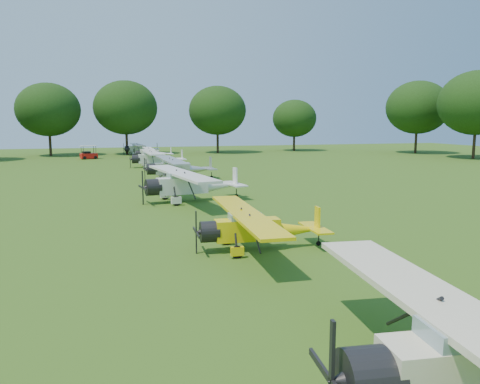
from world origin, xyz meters
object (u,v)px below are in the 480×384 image
object	(u,v)px
aircraft_3	(190,182)
aircraft_6	(152,152)
aircraft_4	(177,166)
aircraft_5	(156,157)
aircraft_7	(140,148)
golf_cart	(88,155)
aircraft_2	(257,226)

from	to	relation	value
aircraft_3	aircraft_6	bearing A→B (deg)	79.70
aircraft_3	aircraft_6	world-z (taller)	aircraft_3
aircraft_4	aircraft_6	size ratio (longest dim) A/B	1.21
aircraft_4	aircraft_5	distance (m)	13.46
aircraft_3	aircraft_7	world-z (taller)	aircraft_3
aircraft_3	aircraft_5	bearing A→B (deg)	80.62
aircraft_5	aircraft_3	bearing A→B (deg)	-92.26
aircraft_3	golf_cart	size ratio (longest dim) A/B	4.41
aircraft_5	aircraft_6	size ratio (longest dim) A/B	1.19
aircraft_3	golf_cart	world-z (taller)	aircraft_3
aircraft_4	aircraft_7	world-z (taller)	aircraft_4
aircraft_7	aircraft_5	bearing A→B (deg)	-93.15
aircraft_4	aircraft_5	xyz separation A→B (m)	(-0.70, 13.44, -0.02)
aircraft_2	aircraft_6	xyz separation A→B (m)	(0.65, 53.09, -0.03)
golf_cart	aircraft_4	bearing A→B (deg)	-89.53
aircraft_4	golf_cart	xyz separation A→B (m)	(-9.35, 29.63, -0.61)
aircraft_5	aircraft_6	distance (m)	12.75
aircraft_3	aircraft_4	bearing A→B (deg)	76.66
aircraft_7	golf_cart	size ratio (longest dim) A/B	3.68
aircraft_4	aircraft_6	world-z (taller)	aircraft_4
aircraft_3	aircraft_2	bearing A→B (deg)	-95.99
aircraft_3	aircraft_5	size ratio (longest dim) A/B	1.08
golf_cart	aircraft_6	bearing A→B (deg)	-37.18
aircraft_2	aircraft_7	size ratio (longest dim) A/B	0.96
aircraft_7	aircraft_2	bearing A→B (deg)	-93.13
aircraft_3	aircraft_4	size ratio (longest dim) A/B	1.07
aircraft_3	aircraft_4	world-z (taller)	aircraft_3
aircraft_6	golf_cart	xyz separation A→B (m)	(-9.48, 3.48, -0.39)
aircraft_4	golf_cart	distance (m)	31.08
aircraft_2	aircraft_5	world-z (taller)	aircraft_5
aircraft_3	aircraft_5	distance (m)	26.61
aircraft_4	aircraft_5	size ratio (longest dim) A/B	1.02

